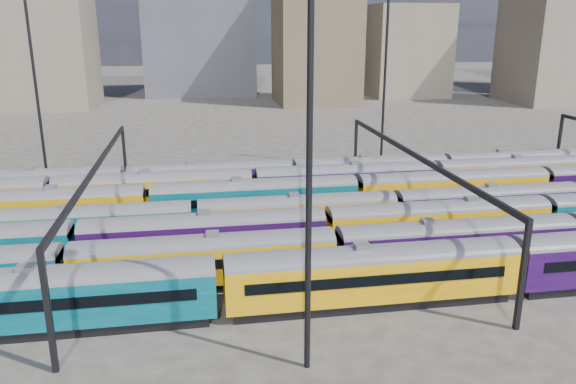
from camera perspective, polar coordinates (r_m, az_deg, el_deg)
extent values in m
plane|color=#3E3934|center=(56.01, 2.55, -4.33)|extent=(500.00, 500.00, 0.00)
cube|color=black|center=(42.32, -22.45, -12.39)|extent=(20.60, 2.67, 0.76)
cube|color=#054552|center=(41.45, -22.74, -10.02)|extent=(21.68, 3.14, 3.14)
cylinder|color=#4C4C51|center=(40.81, -22.99, -8.03)|extent=(21.68, 3.14, 3.14)
cube|color=black|center=(39.91, -23.30, -10.53)|extent=(19.08, 0.06, 0.81)
cube|color=black|center=(42.69, -22.34, -8.62)|extent=(19.08, 0.06, 0.81)
cube|color=slate|center=(40.48, -23.12, -6.95)|extent=(1.08, 0.98, 0.38)
cube|color=black|center=(42.93, 8.45, -10.79)|extent=(20.60, 2.67, 0.76)
cube|color=#C48507|center=(42.07, 8.56, -8.43)|extent=(21.68, 3.14, 3.14)
cylinder|color=#4C4C51|center=(41.43, 8.66, -6.45)|extent=(21.68, 3.14, 3.14)
cube|color=black|center=(40.55, 9.27, -8.87)|extent=(19.08, 0.06, 0.81)
cube|color=black|center=(43.29, 7.94, -7.10)|extent=(19.08, 0.06, 0.81)
cube|color=slate|center=(41.12, 8.71, -5.38)|extent=(1.08, 0.98, 0.38)
cube|color=black|center=(45.59, -8.27, -9.10)|extent=(19.35, 2.51, 0.71)
cube|color=#C48507|center=(44.83, -8.37, -6.99)|extent=(20.37, 2.95, 2.95)
cylinder|color=#4C4C51|center=(44.27, -8.45, -5.23)|extent=(20.37, 2.95, 2.95)
cube|color=black|center=(43.32, -8.34, -7.34)|extent=(17.93, 0.06, 0.76)
cube|color=black|center=(46.08, -8.43, -5.84)|extent=(17.93, 0.06, 0.76)
cube|color=slate|center=(43.99, -8.49, -4.28)|extent=(1.02, 0.92, 0.36)
cube|color=black|center=(50.30, 16.54, -7.11)|extent=(19.35, 2.51, 0.71)
cube|color=#1E0735|center=(49.62, 16.71, -5.17)|extent=(20.37, 2.95, 2.95)
cylinder|color=#4C4C51|center=(49.11, 16.85, -3.57)|extent=(20.37, 2.95, 2.95)
cube|color=black|center=(48.25, 17.51, -5.41)|extent=(17.93, 0.06, 0.76)
cube|color=black|center=(50.74, 16.02, -4.19)|extent=(17.93, 0.06, 0.76)
cube|color=slate|center=(48.85, 16.93, -2.70)|extent=(1.02, 0.92, 0.36)
cube|color=black|center=(50.15, -8.33, -6.63)|extent=(19.80, 2.57, 0.73)
cube|color=#1E0735|center=(49.45, -8.42, -4.63)|extent=(20.84, 3.02, 3.02)
cylinder|color=#4C4C51|center=(48.92, -8.50, -2.98)|extent=(20.84, 3.02, 3.02)
cube|color=black|center=(47.89, -8.40, -4.88)|extent=(18.34, 0.06, 0.78)
cube|color=black|center=(50.75, -8.48, -3.63)|extent=(18.34, 0.06, 0.78)
cube|color=slate|center=(48.66, -8.54, -2.09)|extent=(1.04, 0.94, 0.36)
cube|color=black|center=(54.68, 14.82, -5.02)|extent=(19.80, 2.57, 0.73)
cube|color=#C48507|center=(54.04, 14.97, -3.17)|extent=(20.84, 3.02, 3.02)
cylinder|color=#4C4C51|center=(53.56, 15.09, -1.65)|extent=(20.84, 3.02, 3.02)
cube|color=black|center=(52.62, 15.67, -3.35)|extent=(18.34, 0.06, 0.78)
cube|color=black|center=(55.24, 14.35, -2.29)|extent=(18.34, 0.06, 0.78)
cube|color=slate|center=(53.32, 15.15, -0.82)|extent=(1.04, 0.94, 0.36)
cube|color=black|center=(55.78, -19.69, -5.05)|extent=(18.38, 2.38, 0.68)
cube|color=#054552|center=(55.19, -19.86, -3.37)|extent=(19.35, 2.81, 2.81)
cylinder|color=#4C4C51|center=(54.76, -20.00, -1.99)|extent=(19.35, 2.81, 2.81)
cube|color=black|center=(53.77, -20.15, -3.54)|extent=(17.03, 0.06, 0.73)
cube|color=black|center=(56.41, -19.65, -2.56)|extent=(17.03, 0.06, 0.73)
cube|color=slate|center=(54.53, -20.08, -1.24)|extent=(0.97, 0.87, 0.34)
cube|color=black|center=(55.61, 0.99, -4.10)|extent=(18.38, 2.38, 0.68)
cube|color=#C48507|center=(55.02, 1.00, -2.41)|extent=(19.35, 2.81, 2.81)
cylinder|color=#4C4C51|center=(54.58, 1.01, -1.01)|extent=(19.35, 2.81, 2.81)
cube|color=black|center=(53.59, 1.28, -2.55)|extent=(17.03, 0.06, 0.73)
cube|color=black|center=(56.24, 0.74, -1.62)|extent=(17.03, 0.06, 0.73)
cube|color=slate|center=(54.36, 1.01, -0.26)|extent=(0.97, 0.87, 0.34)
cube|color=black|center=(62.20, 19.40, -2.80)|extent=(18.38, 2.38, 0.68)
cube|color=#1E0735|center=(61.67, 19.55, -1.28)|extent=(19.35, 2.81, 2.81)
cylinder|color=#4C4C51|center=(61.28, 19.68, -0.03)|extent=(19.35, 2.81, 2.81)
cube|color=black|center=(60.40, 20.22, -1.38)|extent=(17.03, 0.06, 0.73)
cube|color=black|center=(62.76, 18.97, -0.59)|extent=(17.03, 0.06, 0.73)
cube|color=slate|center=(61.08, 19.75, 0.64)|extent=(0.97, 0.87, 0.34)
cube|color=black|center=(61.64, -24.16, -3.48)|extent=(20.35, 2.64, 0.75)
cube|color=#C48507|center=(61.05, -24.37, -1.77)|extent=(21.43, 3.11, 3.11)
cylinder|color=#4C4C51|center=(60.62, -24.55, -0.38)|extent=(21.43, 3.11, 3.11)
cube|color=black|center=(59.50, -24.78, -1.90)|extent=(18.86, 0.06, 0.80)
cube|color=black|center=(62.40, -24.06, -1.00)|extent=(18.86, 0.06, 0.80)
cube|color=slate|center=(60.41, -24.64, 0.37)|extent=(1.07, 0.96, 0.37)
cube|color=black|center=(59.76, -3.32, -2.59)|extent=(20.35, 2.64, 0.75)
cube|color=#054552|center=(59.16, -3.35, -0.83)|extent=(21.43, 3.11, 3.11)
cylinder|color=#4C4C51|center=(58.71, -3.37, 0.62)|extent=(21.43, 3.11, 3.11)
cube|color=black|center=(57.55, -3.18, -0.94)|extent=(18.86, 0.06, 0.80)
cube|color=black|center=(60.55, -3.52, -0.05)|extent=(18.86, 0.06, 0.80)
cube|color=slate|center=(58.49, -3.39, 1.40)|extent=(1.07, 0.96, 0.37)
cube|color=black|center=(65.68, 16.16, -1.46)|extent=(20.35, 2.64, 0.75)
cube|color=#C48507|center=(65.13, 16.29, 0.15)|extent=(21.43, 3.11, 3.11)
cylinder|color=#4C4C51|center=(64.73, 16.40, 1.47)|extent=(21.43, 3.11, 3.11)
cube|color=black|center=(63.68, 16.92, 0.08)|extent=(18.86, 0.06, 0.80)
cube|color=black|center=(66.39, 15.75, 0.84)|extent=(18.86, 0.06, 0.80)
cube|color=slate|center=(64.53, 16.46, 2.18)|extent=(1.07, 0.96, 0.37)
cube|color=black|center=(64.39, -13.23, -1.60)|extent=(20.23, 2.62, 0.75)
cube|color=#C48507|center=(63.84, -13.34, 0.04)|extent=(21.29, 3.09, 3.09)
cylinder|color=#4C4C51|center=(63.43, -13.44, 1.37)|extent=(21.29, 3.09, 3.09)
cube|color=black|center=(62.24, -13.45, -0.04)|extent=(18.73, 0.06, 0.80)
cube|color=black|center=(65.24, -13.28, 0.73)|extent=(18.73, 0.06, 0.80)
cube|color=slate|center=(63.22, -13.48, 2.09)|extent=(1.06, 0.96, 0.37)
cube|color=black|center=(66.46, 5.92, -0.66)|extent=(20.23, 2.62, 0.75)
cube|color=#1E0735|center=(65.92, 5.97, 0.93)|extent=(21.29, 3.09, 3.09)
cylinder|color=#4C4C51|center=(65.53, 6.01, 2.23)|extent=(21.29, 3.09, 3.09)
cube|color=black|center=(64.38, 6.35, 0.87)|extent=(18.73, 0.06, 0.80)
cube|color=black|center=(67.28, 5.63, 1.59)|extent=(18.73, 0.06, 0.80)
cube|color=slate|center=(65.33, 6.04, 2.93)|extent=(1.06, 0.96, 0.37)
cube|color=black|center=(75.14, 22.25, 0.20)|extent=(20.23, 2.62, 0.75)
cube|color=#C48507|center=(74.67, 22.41, 1.61)|extent=(21.29, 3.09, 3.09)
cylinder|color=#4C4C51|center=(74.32, 22.54, 2.76)|extent=(21.29, 3.09, 3.09)
cube|color=black|center=(73.30, 23.07, 1.57)|extent=(18.73, 0.06, 0.80)
cube|color=black|center=(75.87, 21.83, 2.18)|extent=(18.73, 0.06, 0.80)
cube|color=slate|center=(74.14, 22.61, 3.37)|extent=(1.06, 0.96, 0.37)
cube|color=black|center=(71.45, -24.08, -0.85)|extent=(18.47, 2.40, 0.68)
cube|color=#054552|center=(70.99, -24.24, 0.50)|extent=(19.45, 2.82, 2.82)
cylinder|color=#4C4C51|center=(70.65, -24.38, 1.59)|extent=(19.45, 2.82, 2.82)
cube|color=black|center=(69.58, -24.56, 0.44)|extent=(17.11, 0.06, 0.73)
cube|color=black|center=(72.24, -24.00, 1.06)|extent=(17.11, 0.06, 0.73)
cube|color=slate|center=(70.48, -24.45, 2.18)|extent=(0.97, 0.88, 0.34)
cube|color=black|center=(69.02, -7.81, -0.10)|extent=(18.47, 2.40, 0.68)
cube|color=#1E0735|center=(68.54, -7.86, 1.30)|extent=(19.45, 2.82, 2.82)
cylinder|color=#4C4C51|center=(68.19, -7.91, 2.44)|extent=(19.45, 2.82, 2.82)
cube|color=black|center=(67.08, -7.83, 1.26)|extent=(17.11, 0.06, 0.73)
cube|color=black|center=(69.84, -7.91, 1.87)|extent=(17.11, 0.06, 0.73)
cube|color=slate|center=(68.01, -7.94, 3.05)|extent=(0.97, 0.88, 0.34)
cube|color=black|center=(72.29, 8.27, 0.65)|extent=(18.47, 2.40, 0.68)
cube|color=#054552|center=(71.84, 8.33, 1.99)|extent=(19.45, 2.82, 2.82)
cylinder|color=#4C4C51|center=(71.50, 8.37, 3.08)|extent=(19.45, 2.82, 2.82)
cube|color=black|center=(70.44, 8.69, 1.96)|extent=(17.11, 0.06, 0.73)
cube|color=black|center=(73.07, 8.00, 2.53)|extent=(17.11, 0.06, 0.73)
cube|color=slate|center=(71.33, 8.40, 3.67)|extent=(0.97, 0.88, 0.34)
cube|color=black|center=(80.57, 22.00, 1.25)|extent=(18.47, 2.40, 0.68)
cube|color=#C48507|center=(80.16, 22.13, 2.45)|extent=(19.45, 2.82, 2.82)
cylinder|color=#4C4C51|center=(79.86, 22.24, 3.43)|extent=(19.45, 2.82, 2.82)
cube|color=black|center=(78.91, 22.68, 2.44)|extent=(17.11, 0.06, 0.73)
cube|color=black|center=(81.27, 21.64, 2.93)|extent=(17.11, 0.06, 0.73)
cube|color=slate|center=(79.71, 22.30, 3.96)|extent=(0.97, 0.88, 0.34)
cube|color=black|center=(36.15, -23.19, -11.12)|extent=(0.35, 0.35, 8.00)
cube|color=black|center=(73.47, -16.25, 3.36)|extent=(0.35, 0.35, 8.00)
cube|color=black|center=(53.34, -18.88, 2.48)|extent=(0.30, 40.00, 0.45)
cube|color=black|center=(40.84, 22.72, -7.83)|extent=(0.35, 0.35, 8.00)
cube|color=black|center=(75.89, 6.88, 4.31)|extent=(0.35, 0.35, 8.00)
cube|color=black|center=(56.63, 12.62, 3.76)|extent=(0.30, 40.00, 0.45)
cube|color=black|center=(89.00, 25.83, 4.59)|extent=(0.35, 0.35, 8.00)
cylinder|color=black|center=(75.94, -24.22, 9.51)|extent=(0.36, 0.36, 25.00)
cylinder|color=black|center=(30.69, 2.17, 2.46)|extent=(0.36, 0.36, 25.00)
cylinder|color=black|center=(79.88, 9.79, 10.98)|extent=(0.36, 0.36, 25.00)
cube|color=#665B4C|center=(158.39, -25.93, 15.97)|extent=(34.22, 24.48, 45.24)
cube|color=#38383F|center=(174.19, -9.05, 15.55)|extent=(31.45, 23.82, 34.83)
cube|color=brown|center=(151.67, 2.84, 15.44)|extent=(20.53, 21.40, 33.97)
cube|color=#665B4C|center=(171.06, 11.83, 13.86)|extent=(21.40, 20.66, 25.64)
cube|color=#665B4C|center=(165.93, 24.67, 13.79)|extent=(16.30, 22.06, 32.15)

